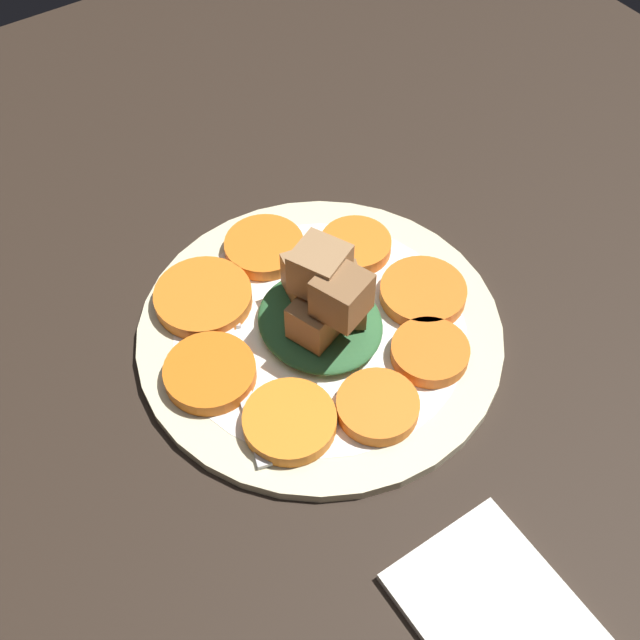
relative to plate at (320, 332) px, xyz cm
name	(u,v)px	position (x,y,z in cm)	size (l,w,h in cm)	color
table_slab	(320,342)	(0.00, 0.00, -1.52)	(120.00, 120.00, 2.00)	black
plate	(320,332)	(0.00, 0.00, 0.00)	(30.52, 30.52, 1.05)	beige
carrot_slice_0	(203,297)	(-7.82, -6.68, 1.21)	(8.32, 8.32, 1.25)	orange
carrot_slice_1	(210,373)	(-0.72, -9.99, 1.21)	(7.33, 7.33, 1.25)	orange
carrot_slice_2	(290,421)	(6.52, -7.17, 1.21)	(7.16, 7.16, 1.25)	orange
carrot_slice_3	(378,406)	(9.18, -0.88, 1.21)	(6.41, 6.41, 1.25)	orange
carrot_slice_4	(430,352)	(7.42, 5.67, 1.21)	(6.34, 6.34, 1.25)	orange
carrot_slice_5	(423,292)	(2.19, 9.12, 1.21)	(7.39, 7.39, 1.25)	orange
carrot_slice_6	(356,245)	(-5.51, 7.57, 1.21)	(6.37, 6.37, 1.25)	orange
carrot_slice_7	(264,247)	(-9.90, 0.67, 1.21)	(7.12, 7.12, 1.25)	orange
center_pile	(325,303)	(0.21, 0.31, 3.80)	(11.08, 9.98, 9.24)	#2D6033
fork	(234,355)	(-1.43, -7.40, 0.78)	(19.47, 7.69, 0.40)	silver
napkin	(518,640)	(27.90, -3.38, -0.12)	(16.91, 10.15, 0.80)	silver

